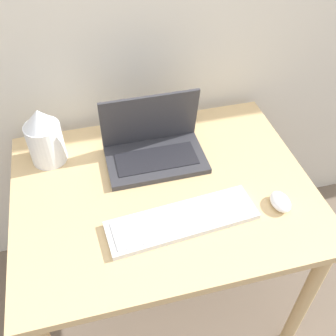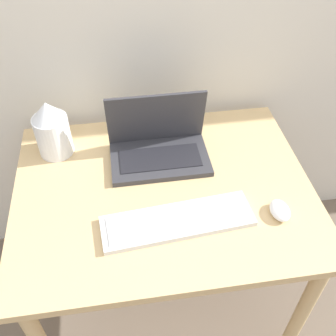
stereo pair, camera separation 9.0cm
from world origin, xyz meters
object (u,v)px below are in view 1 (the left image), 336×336
laptop (154,145)px  mouse (280,202)px  keyboard (182,220)px  vase (44,137)px

laptop → mouse: 0.48m
keyboard → laptop: bearing=93.0°
keyboard → vase: bearing=134.2°
vase → laptop: bearing=-11.7°
laptop → keyboard: laptop is taller
keyboard → vase: vase is taller
mouse → laptop: bearing=135.7°
laptop → vase: 0.38m
mouse → vase: vase is taller
mouse → vase: 0.82m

